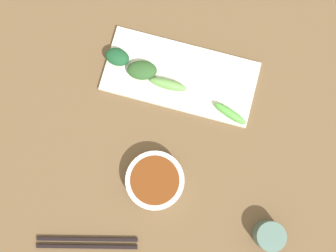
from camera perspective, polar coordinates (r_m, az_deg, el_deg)
tabletop at (r=0.99m, az=1.31°, el=2.29°), size 2.10×2.10×0.02m
sauce_bowl at (r=0.94m, az=-1.82°, el=-7.63°), size 0.13×0.13×0.04m
serving_plate at (r=0.99m, az=1.72°, el=6.94°), size 0.16×0.36×0.01m
broccoli_leafy_0 at (r=0.98m, az=-3.66°, el=7.81°), size 0.06×0.08×0.03m
broccoli_leafy_1 at (r=0.99m, az=-7.12°, el=9.58°), size 0.05×0.06×0.03m
broccoli_stalk_2 at (r=0.97m, az=0.01°, el=5.86°), size 0.02×0.09×0.02m
broccoli_stalk_3 at (r=0.97m, az=8.68°, el=1.74°), size 0.05×0.09×0.02m
chopsticks at (r=0.98m, az=-11.26°, el=-15.76°), size 0.08×0.23×0.01m
tea_cup at (r=0.97m, az=13.97°, el=-14.66°), size 0.07×0.07×0.05m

